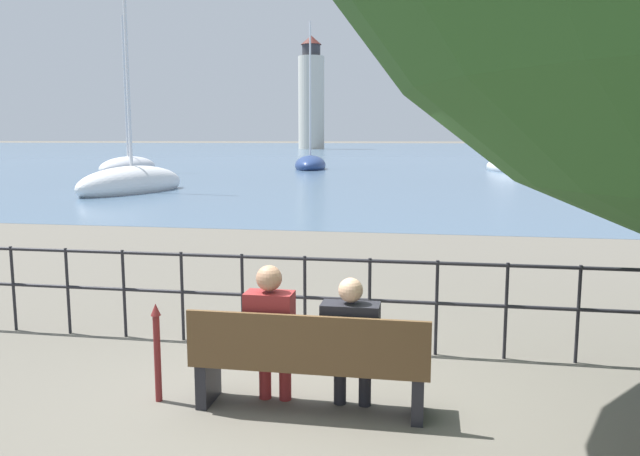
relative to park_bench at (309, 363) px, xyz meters
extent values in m
plane|color=#605B51|center=(0.00, 0.07, -0.44)|extent=(1000.00, 1000.00, 0.00)
cube|color=#47607A|center=(0.00, 160.42, -0.44)|extent=(600.00, 300.00, 0.01)
cube|color=brown|center=(0.00, 0.07, -0.02)|extent=(2.06, 0.45, 0.05)
cube|color=brown|center=(0.00, -0.14, 0.23)|extent=(2.06, 0.04, 0.45)
cube|color=black|center=(-0.93, 0.07, -0.24)|extent=(0.10, 0.41, 0.40)
cube|color=black|center=(0.93, 0.07, -0.24)|extent=(0.10, 0.41, 0.40)
cylinder|color=maroon|center=(-0.45, 0.22, -0.22)|extent=(0.11, 0.11, 0.45)
cylinder|color=maroon|center=(-0.26, 0.22, -0.22)|extent=(0.11, 0.11, 0.45)
cube|color=maroon|center=(-0.35, 0.13, 0.06)|extent=(0.35, 0.26, 0.14)
cube|color=maroon|center=(-0.35, 0.05, 0.30)|extent=(0.41, 0.24, 0.59)
sphere|color=#A87A5B|center=(-0.35, 0.05, 0.72)|extent=(0.22, 0.22, 0.22)
cylinder|color=black|center=(0.24, 0.22, -0.22)|extent=(0.11, 0.11, 0.45)
cylinder|color=black|center=(0.46, 0.22, -0.22)|extent=(0.11, 0.11, 0.45)
cube|color=black|center=(0.35, 0.13, 0.06)|extent=(0.42, 0.26, 0.14)
cube|color=black|center=(0.35, 0.05, 0.27)|extent=(0.49, 0.24, 0.52)
sphere|color=tan|center=(0.35, 0.05, 0.64)|extent=(0.21, 0.21, 0.21)
cylinder|color=black|center=(-4.00, 1.66, 0.08)|extent=(0.04, 0.04, 1.05)
cylinder|color=black|center=(-3.27, 1.66, 0.08)|extent=(0.04, 0.04, 1.05)
cylinder|color=black|center=(-2.55, 1.66, 0.08)|extent=(0.04, 0.04, 1.05)
cylinder|color=black|center=(-1.82, 1.66, 0.08)|extent=(0.04, 0.04, 1.05)
cylinder|color=black|center=(-1.09, 1.66, 0.08)|extent=(0.04, 0.04, 1.05)
cylinder|color=black|center=(-0.36, 1.66, 0.08)|extent=(0.04, 0.04, 1.05)
cylinder|color=black|center=(0.36, 1.66, 0.08)|extent=(0.04, 0.04, 1.05)
cylinder|color=black|center=(1.09, 1.66, 0.08)|extent=(0.04, 0.04, 1.05)
cylinder|color=black|center=(1.82, 1.66, 0.08)|extent=(0.04, 0.04, 1.05)
cylinder|color=black|center=(2.55, 1.66, 0.08)|extent=(0.04, 0.04, 1.05)
cylinder|color=black|center=(0.00, 1.66, 0.58)|extent=(10.91, 0.04, 0.04)
cylinder|color=black|center=(0.00, 1.66, 0.14)|extent=(10.91, 0.04, 0.04)
cylinder|color=maroon|center=(-1.37, -0.01, -0.04)|extent=(0.06, 0.06, 0.79)
cone|color=maroon|center=(-1.37, -0.01, 0.41)|extent=(0.09, 0.09, 0.11)
ellipsoid|color=navy|center=(-8.03, 42.19, -0.14)|extent=(3.10, 5.94, 1.51)
cylinder|color=silver|center=(-8.03, 42.19, 5.43)|extent=(0.14, 0.14, 10.24)
ellipsoid|color=white|center=(6.36, 42.12, -0.18)|extent=(3.09, 6.11, 1.30)
cylinder|color=silver|center=(6.36, 42.12, 4.12)|extent=(0.14, 0.14, 7.82)
ellipsoid|color=white|center=(-11.84, 20.45, -0.11)|extent=(3.34, 6.78, 1.66)
cylinder|color=silver|center=(-11.84, 20.45, 4.51)|extent=(0.14, 0.14, 8.25)
ellipsoid|color=silver|center=(-19.87, 35.94, -0.13)|extent=(2.33, 7.04, 1.57)
cylinder|color=silver|center=(-19.87, 35.94, 5.26)|extent=(0.14, 0.14, 9.83)
cylinder|color=beige|center=(-24.99, 132.33, 9.60)|extent=(5.71, 5.71, 20.09)
cylinder|color=#2D2D33|center=(-24.99, 132.33, 20.87)|extent=(3.99, 3.99, 2.45)
cone|color=#4C1E19|center=(-24.99, 132.33, 23.08)|extent=(4.57, 4.57, 1.96)
camera|label=1|loc=(0.98, -5.02, 1.90)|focal=35.00mm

